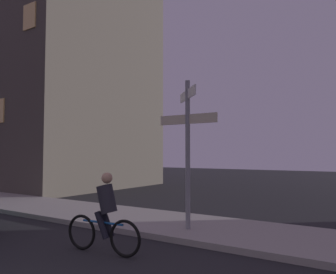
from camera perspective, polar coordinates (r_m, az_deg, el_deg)
The scene contains 4 objects.
sidewalk_kerb at distance 8.58m, azimuth 9.00°, elevation -15.81°, with size 40.00×2.79×0.14m, color #9E9991.
signpost at distance 8.21m, azimuth 3.45°, elevation -0.60°, with size 1.62×0.99×3.70m.
cyclist at distance 6.84m, azimuth -10.97°, elevation -13.31°, with size 1.82×0.36×1.61m.
building_left_block at distance 22.36m, azimuth -18.04°, elevation 9.62°, with size 9.40×9.44×13.63m.
Camera 1 is at (3.41, -1.48, 1.98)m, focal length 35.01 mm.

